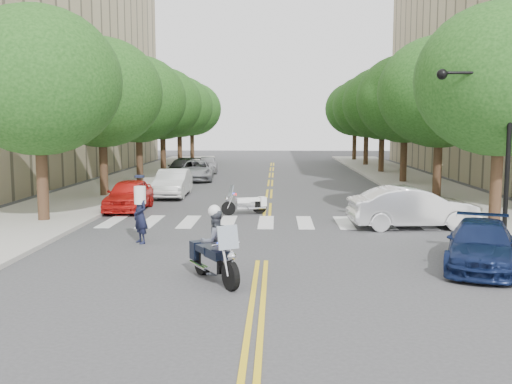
{
  "coord_description": "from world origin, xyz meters",
  "views": [
    {
      "loc": [
        0.41,
        -15.97,
        3.89
      ],
      "look_at": [
        -0.38,
        5.86,
        1.3
      ],
      "focal_mm": 40.0,
      "sensor_mm": 36.0,
      "label": 1
    }
  ],
  "objects_px": {
    "convertible": "(413,207)",
    "sedan_blue": "(481,245)",
    "motorcycle_parked": "(248,204)",
    "officer_standing": "(140,216)",
    "motorcycle_police": "(214,247)"
  },
  "relations": [
    {
      "from": "motorcycle_parked",
      "to": "motorcycle_police",
      "type": "bearing_deg",
      "value": 156.0
    },
    {
      "from": "sedan_blue",
      "to": "motorcycle_police",
      "type": "bearing_deg",
      "value": -147.38
    },
    {
      "from": "officer_standing",
      "to": "sedan_blue",
      "type": "bearing_deg",
      "value": 35.6
    },
    {
      "from": "sedan_blue",
      "to": "motorcycle_parked",
      "type": "bearing_deg",
      "value": 146.83
    },
    {
      "from": "officer_standing",
      "to": "motorcycle_parked",
      "type": "bearing_deg",
      "value": 113.91
    },
    {
      "from": "motorcycle_parked",
      "to": "officer_standing",
      "type": "xyz_separation_m",
      "value": [
        -3.23,
        -6.21,
        0.45
      ]
    },
    {
      "from": "motorcycle_police",
      "to": "convertible",
      "type": "distance_m",
      "value": 10.13
    },
    {
      "from": "motorcycle_police",
      "to": "convertible",
      "type": "xyz_separation_m",
      "value": [
        6.7,
        7.59,
        -0.07
      ]
    },
    {
      "from": "motorcycle_police",
      "to": "motorcycle_parked",
      "type": "xyz_separation_m",
      "value": [
        0.33,
        10.68,
        -0.4
      ]
    },
    {
      "from": "officer_standing",
      "to": "convertible",
      "type": "relative_size",
      "value": 0.38
    },
    {
      "from": "officer_standing",
      "to": "sedan_blue",
      "type": "height_order",
      "value": "officer_standing"
    },
    {
      "from": "convertible",
      "to": "sedan_blue",
      "type": "xyz_separation_m",
      "value": [
        0.45,
        -5.97,
        -0.16
      ]
    },
    {
      "from": "motorcycle_police",
      "to": "convertible",
      "type": "relative_size",
      "value": 0.45
    },
    {
      "from": "motorcycle_parked",
      "to": "convertible",
      "type": "xyz_separation_m",
      "value": [
        6.37,
        -3.08,
        0.33
      ]
    },
    {
      "from": "motorcycle_parked",
      "to": "sedan_blue",
      "type": "height_order",
      "value": "motorcycle_parked"
    }
  ]
}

